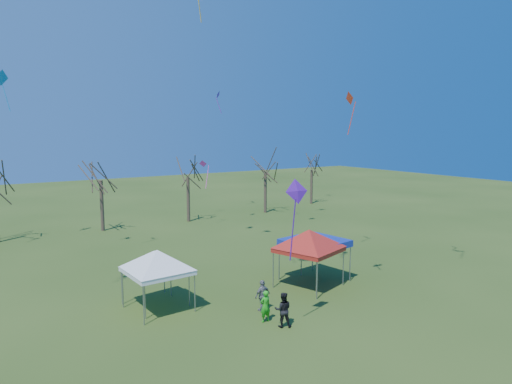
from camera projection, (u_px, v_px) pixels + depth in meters
ground at (280, 314)px, 22.77m from camera, size 140.00×140.00×0.00m
tree_2 at (100, 162)px, 40.92m from camera, size 3.71×3.71×8.18m
tree_3 at (187, 161)px, 45.20m from camera, size 3.59×3.59×7.91m
tree_4 at (265, 158)px, 50.20m from camera, size 3.58×3.58×7.89m
tree_5 at (312, 158)px, 56.47m from camera, size 3.39×3.39×7.46m
tent_white_west at (157, 254)px, 22.97m from camera, size 4.11×4.11×3.63m
tent_white_mid at (154, 254)px, 23.61m from camera, size 3.80×3.80×3.39m
tent_red at (309, 233)px, 26.40m from camera, size 4.26×4.26×3.95m
tent_blue at (315, 243)px, 27.57m from camera, size 3.67×3.67×2.56m
person_dark at (283, 310)px, 21.22m from camera, size 1.02×0.96×1.66m
person_grey at (263, 295)px, 23.10m from camera, size 0.99×0.51×1.61m
person_green at (265, 306)px, 21.79m from camera, size 0.57×0.37×1.55m
kite_19 at (218, 95)px, 42.06m from camera, size 0.78×0.80×2.11m
kite_5 at (297, 193)px, 19.94m from camera, size 1.16×0.50×3.71m
kite_17 at (350, 99)px, 31.98m from camera, size 0.62×1.03×3.06m
kite_2 at (1, 78)px, 34.29m from camera, size 1.19×1.08×3.14m
kite_22 at (203, 165)px, 43.17m from camera, size 1.01×1.03×2.69m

